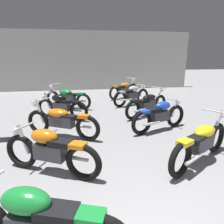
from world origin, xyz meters
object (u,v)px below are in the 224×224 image
Objects in this scene: motorcycle_left_row_0 at (37,223)px; motorcycle_left_row_3 at (61,106)px; motorcycle_left_row_1 at (50,150)px; motorcycle_left_row_2 at (61,121)px; motorcycle_right_row_5 at (124,89)px; motorcycle_left_row_4 at (67,97)px; motorcycle_right_row_3 at (148,103)px; motorcycle_right_row_1 at (202,142)px; motorcycle_right_row_2 at (160,115)px; motorcycle_right_row_4 at (132,95)px.

motorcycle_left_row_0 and motorcycle_left_row_3 have the same top height.
motorcycle_left_row_0 is at bearing -87.45° from motorcycle_left_row_1.
motorcycle_right_row_5 is (2.82, 4.96, 0.00)m from motorcycle_left_row_2.
motorcycle_right_row_5 is (2.93, 3.31, -0.01)m from motorcycle_left_row_3.
motorcycle_left_row_4 is at bearing 85.14° from motorcycle_left_row_3.
motorcycle_right_row_3 is at bearing -1.93° from motorcycle_left_row_3.
motorcycle_right_row_3 is at bearing 88.63° from motorcycle_right_row_1.
motorcycle_right_row_1 is at bearing -61.28° from motorcycle_left_row_4.
motorcycle_right_row_1 is (2.92, -3.51, -0.01)m from motorcycle_left_row_3.
motorcycle_right_row_1 is at bearing -90.08° from motorcycle_right_row_5.
motorcycle_right_row_4 is (0.04, 3.19, 0.00)m from motorcycle_right_row_2.
motorcycle_left_row_0 is 5.09m from motorcycle_left_row_3.
motorcycle_left_row_2 is at bearing -151.80° from motorcycle_right_row_3.
motorcycle_right_row_4 is (2.88, 1.58, 0.00)m from motorcycle_left_row_3.
motorcycle_left_row_0 is at bearing -128.29° from motorcycle_right_row_2.
motorcycle_left_row_2 reaches higher than motorcycle_right_row_4.
motorcycle_right_row_2 is at bearing 0.84° from motorcycle_left_row_2.
motorcycle_left_row_1 is at bearing 92.55° from motorcycle_left_row_0.
motorcycle_left_row_4 is at bearing 89.72° from motorcycle_left_row_0.
motorcycle_left_row_3 is 0.92× the size of motorcycle_right_row_1.
motorcycle_right_row_3 is at bearing -85.87° from motorcycle_right_row_4.
motorcycle_right_row_1 reaches higher than motorcycle_left_row_3.
motorcycle_right_row_5 reaches higher than motorcycle_left_row_3.
motorcycle_left_row_1 is 1.76m from motorcycle_left_row_2.
motorcycle_left_row_3 is 0.97× the size of motorcycle_right_row_4.
motorcycle_left_row_3 is 3.00m from motorcycle_right_row_3.
motorcycle_left_row_4 reaches higher than motorcycle_left_row_3.
motorcycle_right_row_5 is at bearing 48.48° from motorcycle_left_row_3.
motorcycle_right_row_2 is at bearing -90.99° from motorcycle_right_row_5.
motorcycle_left_row_0 is at bearing -120.18° from motorcycle_right_row_3.
motorcycle_left_row_1 is 3.34m from motorcycle_right_row_2.
motorcycle_right_row_2 is at bearing 51.71° from motorcycle_left_row_0.
motorcycle_left_row_0 is 6.66m from motorcycle_left_row_4.
motorcycle_right_row_5 is (0.05, 1.73, -0.01)m from motorcycle_right_row_4.
motorcycle_left_row_0 is 1.01× the size of motorcycle_left_row_4.
motorcycle_left_row_4 is 0.99× the size of motorcycle_right_row_1.
motorcycle_left_row_4 is at bearing 149.74° from motorcycle_right_row_3.
motorcycle_left_row_2 is at bearing -86.30° from motorcycle_left_row_3.
motorcycle_right_row_5 is (2.80, 1.74, 0.00)m from motorcycle_left_row_4.
motorcycle_right_row_3 reaches higher than motorcycle_left_row_0.
motorcycle_left_row_4 is at bearing 130.39° from motorcycle_right_row_2.
motorcycle_left_row_3 is at bearing 178.07° from motorcycle_right_row_3.
motorcycle_right_row_2 is at bearing -29.57° from motorcycle_left_row_3.
motorcycle_left_row_3 is at bearing 150.43° from motorcycle_right_row_2.
motorcycle_left_row_1 is 2.90m from motorcycle_right_row_1.
motorcycle_left_row_2 reaches higher than motorcycle_left_row_3.
motorcycle_left_row_4 is at bearing 88.76° from motorcycle_left_row_1.
motorcycle_left_row_3 and motorcycle_right_row_4 have the same top height.
motorcycle_right_row_1 is 0.99× the size of motorcycle_right_row_3.
motorcycle_left_row_4 reaches higher than motorcycle_left_row_1.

